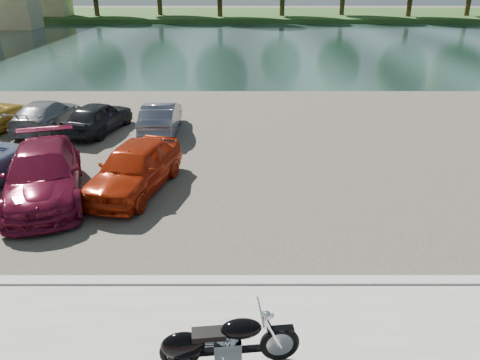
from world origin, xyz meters
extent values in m
plane|color=#595447|center=(0.00, 0.00, 0.00)|extent=(200.00, 200.00, 0.00)
cube|color=#A5A29B|center=(0.00, 2.00, 0.07)|extent=(60.00, 0.30, 0.14)
cube|color=#3E3932|center=(0.00, 11.00, 0.02)|extent=(60.00, 18.00, 0.04)
cube|color=#172926|center=(0.00, 40.00, 0.00)|extent=(120.00, 40.00, 0.00)
cube|color=#1D4318|center=(0.00, 72.00, 0.30)|extent=(120.00, 24.00, 0.60)
cylinder|color=#3A2A15|center=(-30.00, 64.60, 2.85)|extent=(0.70, 0.70, 4.50)
torus|color=black|center=(0.49, -0.22, 0.44)|extent=(0.69, 0.19, 0.68)
torus|color=black|center=(-1.15, -0.39, 0.44)|extent=(0.69, 0.19, 0.68)
cylinder|color=#B2B2B7|center=(0.49, -0.22, 0.44)|extent=(0.46, 0.11, 0.46)
cylinder|color=#B2B2B7|center=(-1.15, -0.39, 0.44)|extent=(0.46, 0.11, 0.46)
cylinder|color=silver|center=(0.36, -0.33, 0.74)|extent=(0.33, 0.08, 0.63)
cylinder|color=silver|center=(0.34, -0.13, 0.74)|extent=(0.33, 0.08, 0.63)
cylinder|color=silver|center=(0.16, -0.25, 1.13)|extent=(0.12, 0.75, 0.04)
sphere|color=silver|center=(0.26, -0.24, 1.05)|extent=(0.18, 0.18, 0.16)
sphere|color=silver|center=(0.33, -0.23, 1.05)|extent=(0.12, 0.12, 0.11)
cube|color=black|center=(0.49, -0.22, 0.75)|extent=(0.46, 0.19, 0.06)
cube|color=black|center=(-0.33, -0.31, 0.38)|extent=(1.20, 0.23, 0.08)
cube|color=silver|center=(-0.38, -0.31, 0.45)|extent=(0.48, 0.37, 0.34)
cylinder|color=silver|center=(-0.28, -0.30, 0.65)|extent=(0.26, 0.21, 0.27)
cylinder|color=silver|center=(-0.48, -0.32, 0.65)|extent=(0.26, 0.21, 0.27)
ellipsoid|color=black|center=(-0.15, -0.29, 0.82)|extent=(0.71, 0.43, 0.32)
cube|color=black|center=(-0.68, -0.34, 0.76)|extent=(0.58, 0.34, 0.10)
ellipsoid|color=black|center=(-1.10, -0.39, 0.56)|extent=(0.76, 0.41, 0.50)
cube|color=black|center=(-1.15, -0.39, 0.49)|extent=(0.42, 0.22, 0.30)
cylinder|color=silver|center=(-0.70, -0.18, 0.32)|extent=(1.10, 0.21, 0.09)
cylinder|color=silver|center=(-0.70, -0.18, 0.40)|extent=(1.10, 0.21, 0.09)
imported|color=maroon|center=(-5.88, 6.21, 0.78)|extent=(3.56, 5.53, 1.49)
imported|color=#AB260B|center=(-3.34, 6.75, 0.78)|extent=(2.72, 4.63, 1.48)
imported|color=gray|center=(-8.36, 12.97, 0.65)|extent=(2.04, 4.34, 1.22)
imported|color=black|center=(-6.06, 12.53, 0.68)|extent=(2.45, 4.04, 1.29)
imported|color=slate|center=(-3.44, 12.49, 0.67)|extent=(1.37, 3.85, 1.27)
camera|label=1|loc=(-0.18, -6.25, 6.08)|focal=35.00mm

